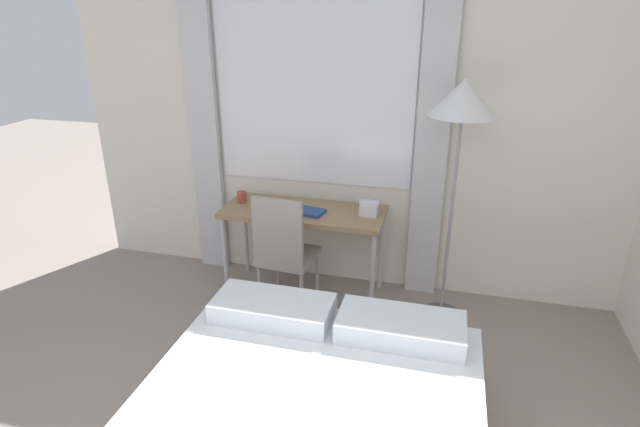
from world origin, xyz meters
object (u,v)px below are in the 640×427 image
object	(u,v)px
telephone	(369,208)
mug	(242,197)
desk	(303,217)
desk_chair	(284,249)
book	(306,211)
standing_lamp	(462,116)

from	to	relation	value
telephone	mug	world-z (taller)	telephone
desk	desk_chair	xyz separation A→B (m)	(-0.07, -0.27, -0.15)
telephone	mug	bearing A→B (deg)	-179.90
desk_chair	desk	bearing A→B (deg)	80.64
desk	book	xyz separation A→B (m)	(0.03, -0.05, 0.08)
desk	mug	bearing A→B (deg)	176.69
mug	book	bearing A→B (deg)	-8.54
telephone	book	xyz separation A→B (m)	(-0.47, -0.08, -0.03)
book	mug	xyz separation A→B (m)	(-0.55, 0.08, 0.03)
book	mug	distance (m)	0.56
desk	telephone	distance (m)	0.52
mug	telephone	bearing A→B (deg)	0.10
book	standing_lamp	bearing A→B (deg)	-2.56
desk	mug	size ratio (longest dim) A/B	13.88
desk_chair	telephone	distance (m)	0.70
desk_chair	mug	world-z (taller)	desk_chair
standing_lamp	desk	bearing A→B (deg)	174.76
standing_lamp	book	size ratio (longest dim) A/B	5.70
desk_chair	telephone	world-z (taller)	desk_chair
desk	telephone	xyz separation A→B (m)	(0.50, 0.03, 0.11)
standing_lamp	mug	xyz separation A→B (m)	(-1.61, 0.13, -0.75)
standing_lamp	telephone	bearing A→B (deg)	167.40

